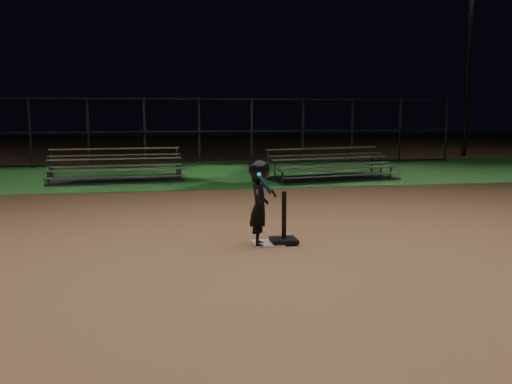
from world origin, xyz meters
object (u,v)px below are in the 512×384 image
(bleacher_left, at_px, (116,174))
(bleacher_right, at_px, (330,173))
(child_batter, at_px, (259,200))
(light_pole_right, at_px, (470,43))
(batting_tee, at_px, (284,233))
(home_plate, at_px, (268,243))

(bleacher_left, bearing_deg, bleacher_right, -10.94)
(bleacher_left, distance_m, bleacher_right, 6.23)
(child_batter, xyz_separation_m, bleacher_left, (-2.62, 8.50, -0.49))
(bleacher_left, height_order, light_pole_right, light_pole_right)
(bleacher_right, distance_m, light_pole_right, 12.22)
(light_pole_right, bearing_deg, child_batter, -128.95)
(bleacher_left, bearing_deg, light_pole_right, 20.04)
(bleacher_left, height_order, bleacher_right, bleacher_left)
(bleacher_right, relative_size, light_pole_right, 0.48)
(bleacher_right, height_order, light_pole_right, light_pole_right)
(batting_tee, relative_size, bleacher_left, 0.20)
(home_plate, relative_size, child_batter, 0.35)
(batting_tee, distance_m, bleacher_right, 8.31)
(batting_tee, height_order, light_pole_right, light_pole_right)
(child_batter, distance_m, light_pole_right, 19.79)
(home_plate, relative_size, bleacher_right, 0.11)
(child_batter, bearing_deg, light_pole_right, -32.56)
(home_plate, height_order, bleacher_left, bleacher_left)
(child_batter, relative_size, bleacher_left, 0.33)
(home_plate, xyz_separation_m, light_pole_right, (12.00, 14.94, 4.93))
(batting_tee, distance_m, bleacher_left, 8.97)
(child_batter, bearing_deg, home_plate, -54.32)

